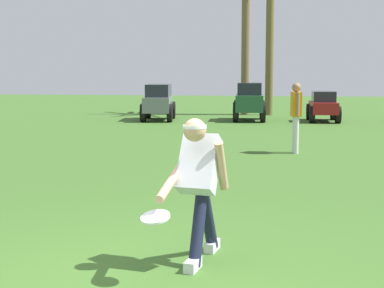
{
  "coord_description": "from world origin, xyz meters",
  "views": [
    {
      "loc": [
        1.23,
        -4.62,
        1.8
      ],
      "look_at": [
        0.16,
        2.62,
        0.9
      ],
      "focal_mm": 55.0,
      "sensor_mm": 36.0,
      "label": 1
    }
  ],
  "objects": [
    {
      "name": "parked_car_slot_a",
      "position": [
        -3.23,
        16.95,
        0.72
      ],
      "size": [
        1.4,
        2.49,
        1.34
      ],
      "color": "slate",
      "rests_on": "ground_plane"
    },
    {
      "name": "palm_tree_far_left",
      "position": [
        -0.21,
        20.5,
        4.12
      ],
      "size": [
        3.43,
        3.05,
        6.89
      ],
      "color": "brown",
      "rests_on": "ground_plane"
    },
    {
      "name": "parked_car_slot_b",
      "position": [
        0.14,
        17.29,
        0.74
      ],
      "size": [
        1.27,
        2.4,
        1.4
      ],
      "color": "#235133",
      "rests_on": "ground_plane"
    },
    {
      "name": "parked_car_slot_c",
      "position": [
        2.83,
        17.28,
        0.56
      ],
      "size": [
        1.13,
        2.22,
        1.1
      ],
      "color": "maroon",
      "rests_on": "ground_plane"
    },
    {
      "name": "ground_plane",
      "position": [
        0.0,
        0.0,
        0.0
      ],
      "size": [
        80.0,
        80.0,
        0.0
      ],
      "primitive_type": "plane",
      "color": "#396124"
    },
    {
      "name": "frisbee_thrower",
      "position": [
        0.51,
        0.7,
        0.79
      ],
      "size": [
        0.58,
        1.1,
        1.39
      ],
      "color": "#191E38",
      "rests_on": "ground_plane"
    },
    {
      "name": "frisbee_in_flight",
      "position": [
        0.21,
        0.14,
        0.58
      ],
      "size": [
        0.33,
        0.33,
        0.09
      ],
      "color": "white"
    },
    {
      "name": "teammate_near_sideline",
      "position": [
        1.61,
        8.57,
        0.94
      ],
      "size": [
        0.25,
        0.5,
        1.56
      ],
      "color": "silver",
      "rests_on": "ground_plane"
    },
    {
      "name": "palm_tree_left_of_centre",
      "position": [
        0.81,
        20.21,
        4.19
      ],
      "size": [
        3.25,
        3.16,
        7.09
      ],
      "color": "brown",
      "rests_on": "ground_plane"
    }
  ]
}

